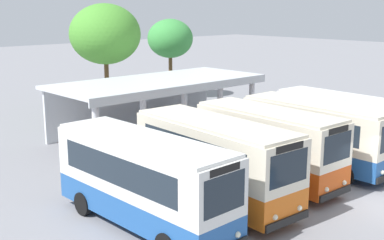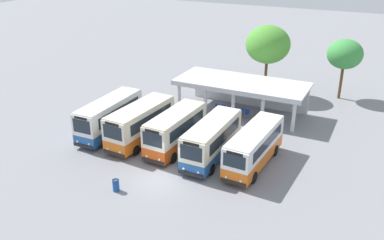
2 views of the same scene
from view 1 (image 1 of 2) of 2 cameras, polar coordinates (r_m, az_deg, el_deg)
name	(u,v)px [view 1 (image 1 of 2)]	position (r m, az deg, el deg)	size (l,w,h in m)	color
city_bus_nearest_orange	(143,178)	(18.01, -5.51, -6.56)	(2.39, 7.97, 3.32)	black
city_bus_second_in_row	(215,159)	(20.06, 2.58, -4.39)	(2.78, 7.77, 3.39)	black
city_bus_middle_cream	(268,143)	(22.60, 8.59, -2.61)	(2.51, 7.26, 3.34)	black
city_bus_fourth_amber	(316,132)	(25.21, 13.86, -1.35)	(2.35, 7.67, 3.25)	black
city_bus_fifth_blue	(345,121)	(28.32, 16.93, -0.15)	(2.53, 8.11, 3.11)	black
terminal_canopy	(154,91)	(31.47, -4.37, 3.27)	(13.32, 5.68, 3.40)	silver
waiting_chair_end_by_column	(138,134)	(29.42, -6.07, -1.60)	(0.44, 0.44, 0.86)	slate
waiting_chair_second_from_end	(147,132)	(29.82, -5.05, -1.38)	(0.44, 0.44, 0.86)	slate
waiting_chair_middle_seat	(157,131)	(30.16, -3.93, -1.21)	(0.44, 0.44, 0.86)	slate
waiting_chair_fourth_seat	(166,129)	(30.60, -2.99, -0.99)	(0.44, 0.44, 0.86)	slate
waiting_chair_fifth_seat	(174,127)	(30.99, -2.00, -0.80)	(0.44, 0.44, 0.86)	slate
waiting_chair_far_end_seat	(183,125)	(31.40, -1.02, -0.62)	(0.44, 0.44, 0.86)	slate
roadside_tree_behind_canopy	(105,34)	(36.36, -9.79, 9.53)	(4.98, 4.98, 7.99)	brown
roadside_tree_east_of_canopy	(170,39)	(43.13, -2.48, 9.16)	(3.84, 3.84, 6.76)	brown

